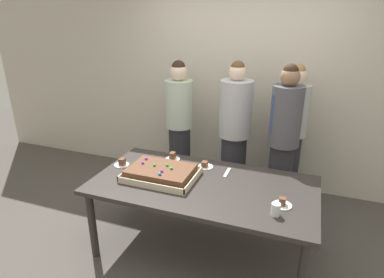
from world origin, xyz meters
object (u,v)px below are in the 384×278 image
Objects in this scene: person_serving_front at (291,133)px; person_green_shirt_behind at (235,132)px; plated_slice_near_left at (282,204)px; sheet_cake at (161,173)px; plated_slice_far_right at (173,157)px; person_striped_tie_right at (179,124)px; person_back_corner at (283,143)px; cake_server_utensil at (227,172)px; plated_slice_near_right at (122,163)px; party_table at (203,190)px; drink_cup_nearest at (276,209)px; plated_slice_far_left at (205,166)px.

person_green_shirt_behind is (-0.62, -0.21, 0.00)m from person_serving_front.
sheet_cake is at bearing 175.02° from plated_slice_near_left.
person_serving_front is (1.11, 0.88, 0.11)m from plated_slice_far_right.
person_back_corner is at bearing 62.08° from person_striped_tie_right.
cake_server_utensil is at bearing -9.25° from plated_slice_far_right.
person_back_corner reaches higher than plated_slice_near_right.
person_green_shirt_behind is at bearing 98.70° from cake_server_utensil.
person_back_corner reaches higher than person_striped_tie_right.
plated_slice_far_right is 0.09× the size of person_back_corner.
person_green_shirt_behind reaches higher than party_table.
person_green_shirt_behind is (0.43, 1.08, 0.09)m from sheet_cake.
person_green_shirt_behind is at bearing -31.75° from person_serving_front.
person_striped_tie_right is at bearing 134.09° from drink_cup_nearest.
person_serving_front reaches higher than drink_cup_nearest.
party_table is at bearing 17.22° from person_striped_tie_right.
drink_cup_nearest is 0.06× the size of person_green_shirt_behind.
person_striped_tie_right is at bearing 138.06° from plated_slice_near_left.
person_back_corner reaches higher than plated_slice_far_left.
party_table is at bearing 11.73° from person_serving_front.
person_striped_tie_right is at bearing -53.91° from person_back_corner.
plated_slice_near_right is at bearing -162.54° from plated_slice_far_left.
person_serving_front is at bearing 90.57° from drink_cup_nearest.
party_table is at bearing 157.49° from drink_cup_nearest.
sheet_cake is 4.33× the size of plated_slice_near_right.
person_striped_tie_right is 0.96× the size of person_back_corner.
person_serving_front is at bearing 63.01° from cake_server_utensil.
person_back_corner reaches higher than plated_slice_near_left.
plated_slice_far_left is 0.86m from person_back_corner.
plated_slice_near_right is 1.05m from cake_server_utensil.
sheet_cake is 0.47m from plated_slice_far_left.
person_green_shirt_behind reaches higher than drink_cup_nearest.
drink_cup_nearest is (1.13, -0.65, 0.03)m from plated_slice_far_right.
plated_slice_far_left is 1.50× the size of drink_cup_nearest.
plated_slice_near_right is 1.50× the size of drink_cup_nearest.
plated_slice_near_left is 1.00× the size of plated_slice_far_left.
plated_slice_far_right is at bearing 149.95° from drink_cup_nearest.
person_back_corner is at bearing 53.61° from party_table.
person_serving_front is (0.50, 0.98, 0.13)m from cake_server_utensil.
person_striped_tie_right is (-1.36, 1.41, 0.08)m from drink_cup_nearest.
person_green_shirt_behind is (0.04, 1.04, 0.21)m from party_table.
person_green_shirt_behind is at bearing 47.09° from plated_slice_near_right.
party_table is 9.95× the size of cake_server_utensil.
person_serving_front reaches higher than plated_slice_far_left.
person_serving_front reaches higher than person_striped_tie_right.
person_serving_front reaches higher than party_table.
person_green_shirt_behind is (0.91, 0.98, 0.11)m from plated_slice_near_right.
person_serving_front is 1.35m from person_striped_tie_right.
person_green_shirt_behind is at bearing -62.22° from person_back_corner.
plated_slice_near_left is (1.10, -0.10, -0.03)m from sheet_cake.
plated_slice_near_right is (-0.48, 0.10, -0.03)m from sheet_cake.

